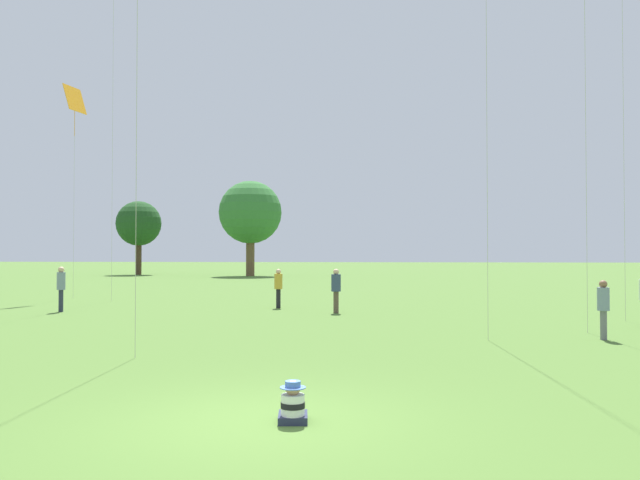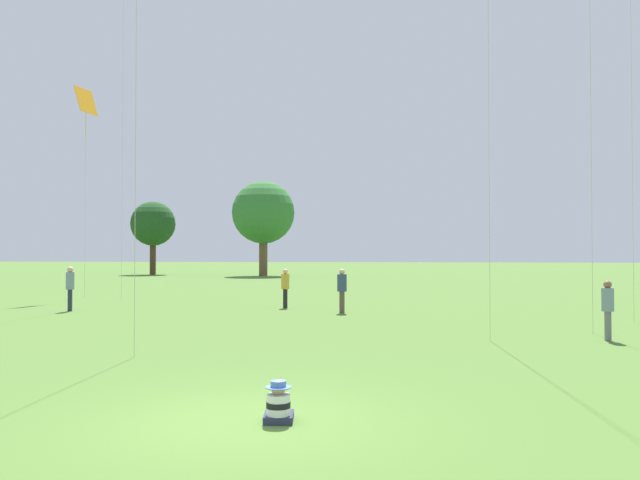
# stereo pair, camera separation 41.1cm
# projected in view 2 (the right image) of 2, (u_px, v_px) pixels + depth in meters

# --- Properties ---
(ground_plane) EXTENTS (300.00, 300.00, 0.00)m
(ground_plane) POSITION_uv_depth(u_px,v_px,m) (245.00, 422.00, 8.15)
(ground_plane) COLOR #4C702D
(seated_toddler) EXTENTS (0.44, 0.52, 0.55)m
(seated_toddler) POSITION_uv_depth(u_px,v_px,m) (278.00, 405.00, 8.12)
(seated_toddler) COLOR #282D47
(seated_toddler) RESTS_ON ground
(person_standing_2) EXTENTS (0.37, 0.37, 1.58)m
(person_standing_2) POSITION_uv_depth(u_px,v_px,m) (285.00, 285.00, 25.15)
(person_standing_2) COLOR black
(person_standing_2) RESTS_ON ground
(person_standing_3) EXTENTS (0.38, 0.38, 1.63)m
(person_standing_3) POSITION_uv_depth(u_px,v_px,m) (342.00, 287.00, 23.01)
(person_standing_3) COLOR brown
(person_standing_3) RESTS_ON ground
(person_standing_4) EXTENTS (0.37, 0.37, 1.52)m
(person_standing_4) POSITION_uv_depth(u_px,v_px,m) (608.00, 305.00, 15.68)
(person_standing_4) COLOR slate
(person_standing_4) RESTS_ON ground
(person_standing_5) EXTENTS (0.43, 0.43, 1.70)m
(person_standing_5) POSITION_uv_depth(u_px,v_px,m) (70.00, 284.00, 23.73)
(person_standing_5) COLOR #282D42
(person_standing_5) RESTS_ON ground
(kite_8) EXTENTS (0.65, 1.41, 10.50)m
(kite_8) POSITION_uv_depth(u_px,v_px,m) (86.00, 104.00, 31.18)
(kite_8) COLOR orange
(kite_8) RESTS_ON ground
(distant_tree_0) EXTENTS (6.16, 6.16, 9.34)m
(distant_tree_0) POSITION_uv_depth(u_px,v_px,m) (263.00, 213.00, 61.30)
(distant_tree_0) COLOR brown
(distant_tree_0) RESTS_ON ground
(distant_tree_1) EXTENTS (4.65, 4.65, 7.67)m
(distant_tree_1) POSITION_uv_depth(u_px,v_px,m) (153.00, 224.00, 65.39)
(distant_tree_1) COLOR #473323
(distant_tree_1) RESTS_ON ground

